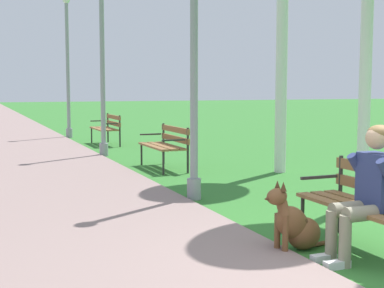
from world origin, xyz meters
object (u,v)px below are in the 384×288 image
Objects in this scene: park_bench_mid at (166,143)px; park_bench_near at (369,199)px; person_seated_on_near_bench at (368,187)px; dog_brown at (296,225)px; lamp_post_mid at (102,52)px; lamp_post_near at (194,39)px; lamp_post_far at (68,64)px; park_bench_far at (107,126)px.

park_bench_near is at bearing -89.96° from park_bench_mid.
person_seated_on_near_bench reaches higher than dog_brown.
person_seated_on_near_bench is 0.27× the size of lamp_post_mid.
lamp_post_near is 5.43m from lamp_post_mid.
person_seated_on_near_bench is at bearing -133.20° from park_bench_near.
park_bench_near is 0.32× the size of lamp_post_mid.
park_bench_near is 8.63m from lamp_post_mid.
lamp_post_mid is (-0.68, 8.39, 1.89)m from park_bench_near.
lamp_post_near is (0.03, 2.69, 2.00)m from dog_brown.
lamp_post_far reaches higher than park_bench_mid.
park_bench_near is 5.92m from park_bench_mid.
park_bench_mid is 7.79m from lamp_post_far.
park_bench_near and park_bench_mid have the same top height.
lamp_post_far is at bearing 91.76° from person_seated_on_near_bench.
lamp_post_far is at bearing 89.43° from lamp_post_mid.
park_bench_far is 0.34× the size of lamp_post_near.
lamp_post_mid is at bearing 93.14° from person_seated_on_near_bench.
dog_brown is (-0.65, -5.65, -0.25)m from park_bench_mid.
dog_brown is at bearing -89.79° from lamp_post_mid.
person_seated_on_near_bench reaches higher than park_bench_mid.
park_bench_near is 1.00× the size of park_bench_mid.
lamp_post_near is at bearing -94.44° from park_bench_far.
park_bench_mid is at bearing -89.98° from park_bench_far.
lamp_post_mid is at bearing -90.57° from lamp_post_far.
lamp_post_far is at bearing 89.91° from dog_brown.
park_bench_near is 1.00× the size of park_bench_far.
person_seated_on_near_bench is at bearing -88.24° from lamp_post_far.
lamp_post_near reaches higher than park_bench_near.
park_bench_mid is 1.20× the size of person_seated_on_near_bench.
park_bench_far is 1.20× the size of person_seated_on_near_bench.
park_bench_far is 3.22m from lamp_post_far.
park_bench_near is at bearing -78.16° from lamp_post_near.
park_bench_near reaches higher than dog_brown.
park_bench_far is at bearing 86.53° from dog_brown.
person_seated_on_near_bench reaches higher than park_bench_near.
park_bench_mid is at bearing 88.11° from person_seated_on_near_bench.
park_bench_near is 0.33× the size of lamp_post_far.
park_bench_far is 8.14m from lamp_post_near.
lamp_post_mid reaches higher than park_bench_near.
lamp_post_near is (-0.62, 2.97, 1.75)m from park_bench_near.
dog_brown is 0.18× the size of lamp_post_mid.
lamp_post_near is at bearing 101.84° from park_bench_near.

